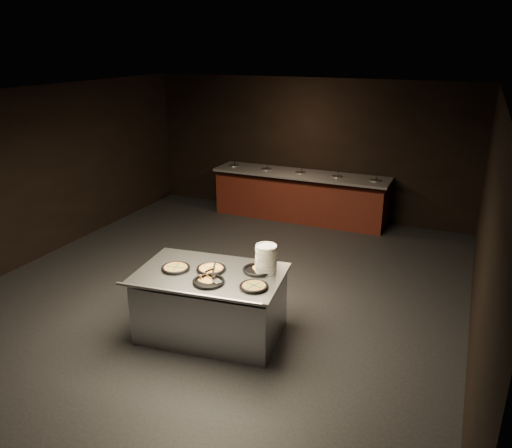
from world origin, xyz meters
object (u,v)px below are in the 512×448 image
object	(u,v)px
plate_stack	(266,259)
pan_cheese_whole	(211,269)
serving_counter	(211,305)
pan_veggie_whole	(176,268)

from	to	relation	value
plate_stack	pan_cheese_whole	distance (m)	0.71
serving_counter	plate_stack	world-z (taller)	plate_stack
serving_counter	pan_cheese_whole	world-z (taller)	pan_cheese_whole
serving_counter	plate_stack	bearing A→B (deg)	18.71
plate_stack	pan_cheese_whole	xyz separation A→B (m)	(-0.65, -0.23, -0.16)
pan_veggie_whole	pan_cheese_whole	xyz separation A→B (m)	(0.42, 0.16, 0.00)
pan_veggie_whole	pan_cheese_whole	size ratio (longest dim) A/B	0.97
pan_cheese_whole	pan_veggie_whole	bearing A→B (deg)	-159.50
plate_stack	pan_veggie_whole	world-z (taller)	plate_stack
pan_veggie_whole	plate_stack	bearing A→B (deg)	19.95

